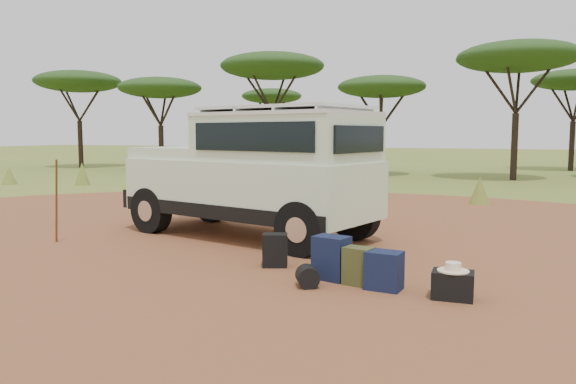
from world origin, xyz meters
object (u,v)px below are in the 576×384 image
(backpack_olive, at_px, (358,266))
(walking_staff, at_px, (56,202))
(safari_vehicle, at_px, (256,175))
(backpack_black, at_px, (275,250))
(duffel_navy, at_px, (384,271))
(backpack_navy, at_px, (331,258))
(hard_case, at_px, (453,285))

(backpack_olive, bearing_deg, walking_staff, -175.09)
(safari_vehicle, relative_size, backpack_black, 10.71)
(safari_vehicle, relative_size, duffel_navy, 10.80)
(walking_staff, relative_size, duffel_navy, 3.12)
(backpack_olive, bearing_deg, backpack_navy, 173.29)
(walking_staff, bearing_deg, backpack_black, -58.84)
(safari_vehicle, distance_m, hard_case, 5.08)
(backpack_navy, bearing_deg, hard_case, 2.91)
(backpack_black, xyz_separation_m, backpack_olive, (1.46, -0.56, 0.00))
(safari_vehicle, height_order, backpack_olive, safari_vehicle)
(walking_staff, relative_size, backpack_olive, 3.06)
(backpack_black, bearing_deg, safari_vehicle, 100.78)
(walking_staff, height_order, backpack_olive, walking_staff)
(backpack_black, relative_size, hard_case, 1.04)
(backpack_olive, relative_size, duffel_navy, 1.02)
(backpack_black, bearing_deg, walking_staff, 156.86)
(safari_vehicle, distance_m, backpack_black, 2.71)
(backpack_olive, bearing_deg, hard_case, 3.23)
(duffel_navy, xyz_separation_m, hard_case, (0.88, -0.11, -0.08))
(backpack_black, height_order, duffel_navy, backpack_black)
(backpack_navy, height_order, hard_case, backpack_navy)
(backpack_black, distance_m, backpack_navy, 1.11)
(safari_vehicle, height_order, hard_case, safari_vehicle)
(backpack_black, distance_m, hard_case, 2.82)
(backpack_black, bearing_deg, duffel_navy, -39.97)
(safari_vehicle, height_order, walking_staff, safari_vehicle)
(safari_vehicle, xyz_separation_m, backpack_black, (1.31, -2.17, -0.97))
(duffel_navy, bearing_deg, backpack_olive, 171.94)
(walking_staff, distance_m, backpack_black, 4.53)
(backpack_olive, distance_m, hard_case, 1.27)
(backpack_navy, height_order, backpack_olive, backpack_navy)
(backpack_black, height_order, backpack_olive, backpack_olive)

